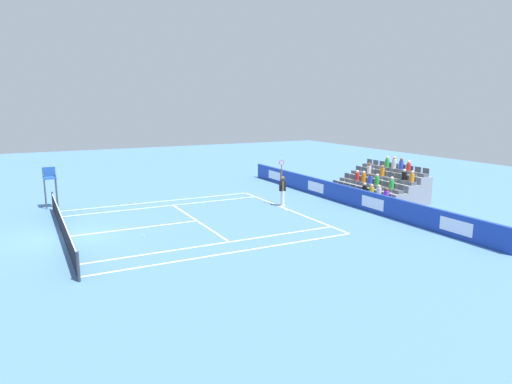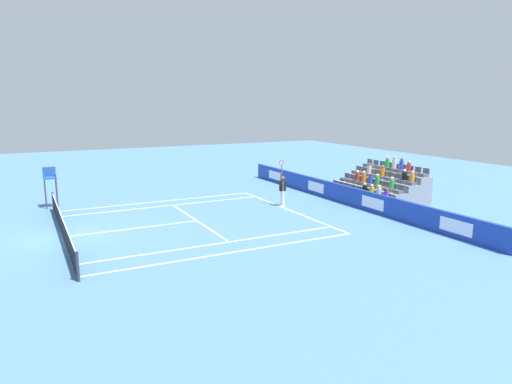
{
  "view_description": "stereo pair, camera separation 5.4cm",
  "coord_description": "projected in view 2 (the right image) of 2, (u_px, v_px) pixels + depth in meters",
  "views": [
    {
      "loc": [
        -21.85,
        1.42,
        6.01
      ],
      "look_at": [
        0.49,
        -10.08,
        1.1
      ],
      "focal_mm": 32.33,
      "sensor_mm": 36.0,
      "label": 1
    },
    {
      "loc": [
        -21.88,
        1.37,
        6.01
      ],
      "look_at": [
        0.49,
        -10.08,
        1.1
      ],
      "focal_mm": 32.33,
      "sensor_mm": 36.0,
      "label": 2
    }
  ],
  "objects": [
    {
      "name": "line_doubles_sideline_left",
      "position": [
        159.0,
        201.0,
        28.33
      ],
      "size": [
        0.1,
        11.89,
        0.01
      ],
      "primitive_type": "cube",
      "color": "white",
      "rests_on": "ground"
    },
    {
      "name": "tennis_player",
      "position": [
        282.0,
        189.0,
        26.96
      ],
      "size": [
        0.51,
        0.41,
        2.85
      ],
      "color": "white",
      "rests_on": "ground"
    },
    {
      "name": "stadium_stand",
      "position": [
        381.0,
        188.0,
        29.08
      ],
      "size": [
        5.58,
        3.8,
        2.63
      ],
      "color": "gray",
      "rests_on": "ground"
    },
    {
      "name": "umpire_chair",
      "position": [
        50.0,
        182.0,
        26.48
      ],
      "size": [
        0.7,
        0.7,
        2.34
      ],
      "color": "#474C54",
      "rests_on": "ground"
    },
    {
      "name": "line_doubles_sideline_right",
      "position": [
        233.0,
        252.0,
        18.75
      ],
      "size": [
        0.1,
        11.89,
        0.01
      ],
      "primitive_type": "cube",
      "color": "white",
      "rests_on": "ground"
    },
    {
      "name": "sponsor_barrier",
      "position": [
        343.0,
        194.0,
        27.82
      ],
      "size": [
        21.99,
        0.22,
        1.1
      ],
      "color": "#193899",
      "rests_on": "ground"
    },
    {
      "name": "line_service",
      "position": [
        197.0,
        221.0,
        23.74
      ],
      "size": [
        8.23,
        0.1,
        0.01
      ],
      "primitive_type": "cube",
      "color": "white",
      "rests_on": "ground"
    },
    {
      "name": "tennis_net",
      "position": [
        62.0,
        227.0,
        20.78
      ],
      "size": [
        11.97,
        0.1,
        1.07
      ],
      "color": "#33383D",
      "rests_on": "ground"
    },
    {
      "name": "loose_tennis_ball",
      "position": [
        144.0,
        236.0,
        20.94
      ],
      "size": [
        0.07,
        0.07,
        0.07
      ],
      "primitive_type": "sphere",
      "color": "#D1E533",
      "rests_on": "ground"
    },
    {
      "name": "line_centre_mark",
      "position": [
        287.0,
        210.0,
        26.15
      ],
      "size": [
        0.1,
        0.2,
        0.01
      ],
      "primitive_type": "cube",
      "color": "white",
      "rests_on": "ground"
    },
    {
      "name": "ground_plane",
      "position": [
        63.0,
        237.0,
        20.88
      ],
      "size": [
        80.0,
        80.0,
        0.0
      ],
      "primitive_type": "plane",
      "color": "#4C7AB2"
    },
    {
      "name": "line_singles_sideline_right",
      "position": [
        220.0,
        243.0,
        19.94
      ],
      "size": [
        0.1,
        11.89,
        0.01
      ],
      "primitive_type": "cube",
      "color": "white",
      "rests_on": "ground"
    },
    {
      "name": "line_centre_service",
      "position": [
        134.0,
        228.0,
        22.31
      ],
      "size": [
        0.1,
        6.4,
        0.01
      ],
      "primitive_type": "cube",
      "color": "white",
      "rests_on": "ground"
    },
    {
      "name": "line_baseline",
      "position": [
        288.0,
        210.0,
        26.2
      ],
      "size": [
        10.97,
        0.1,
        0.01
      ],
      "primitive_type": "cube",
      "color": "white",
      "rests_on": "ground"
    },
    {
      "name": "line_singles_sideline_left",
      "position": [
        166.0,
        206.0,
        27.13
      ],
      "size": [
        0.1,
        11.89,
        0.01
      ],
      "primitive_type": "cube",
      "color": "white",
      "rests_on": "ground"
    }
  ]
}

